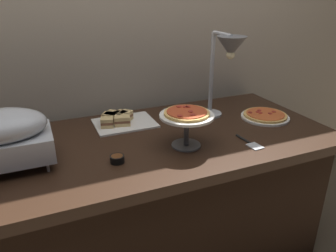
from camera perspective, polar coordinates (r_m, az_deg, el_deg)
back_wall at (r=1.93m, az=-9.48°, el=15.63°), size 4.40×0.04×2.40m
buffet_table at (r=1.78m, az=-3.64°, el=-13.29°), size 1.90×0.84×0.76m
chafing_dish at (r=1.44m, az=-27.10°, el=-1.62°), size 0.36×0.25×0.25m
heat_lamp at (r=1.70m, az=10.31°, el=12.13°), size 0.15×0.31×0.48m
pizza_plate_front at (r=1.92m, az=16.81°, el=1.70°), size 0.27×0.27×0.03m
pizza_plate_center at (r=1.46m, az=3.32°, el=1.39°), size 0.25×0.25×0.18m
sandwich_platter at (r=1.77m, az=-8.56°, el=1.07°), size 0.32×0.24×0.06m
sauce_cup_near at (r=1.39m, az=-8.96°, el=-5.71°), size 0.06×0.06×0.03m
serving_spatula at (r=1.59m, az=14.12°, el=-2.87°), size 0.06×0.17×0.01m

